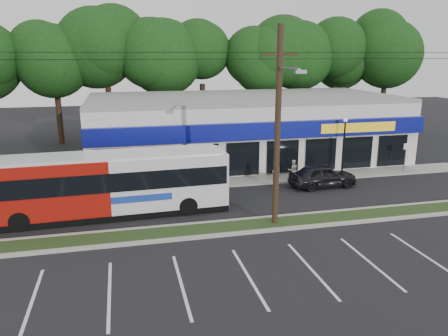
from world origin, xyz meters
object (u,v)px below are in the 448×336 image
pedestrian_b (293,170)px  sign_post (406,152)px  pedestrian_a (276,175)px  utility_pole (275,122)px  car_dark (322,176)px  metrobus (110,183)px  car_silver (40,204)px  lamp_post (344,140)px

pedestrian_b → sign_post: bearing=-178.0°
sign_post → pedestrian_a: sign_post is taller
utility_pole → car_dark: bearing=45.7°
sign_post → metrobus: size_ratio=0.17×
car_silver → utility_pole: bearing=-101.0°
utility_pole → lamp_post: bearing=43.9°
metrobus → pedestrian_a: bearing=11.1°
lamp_post → car_silver: (-20.00, -3.96, -1.87)m
car_dark → car_silver: car_silver is taller
utility_pole → car_dark: 9.20m
utility_pole → pedestrian_a: bearing=68.3°
utility_pole → metrobus: utility_pole is taller
lamp_post → metrobus: bearing=-165.2°
sign_post → utility_pole: bearing=-149.9°
metrobus → utility_pole: bearing=-25.9°
metrobus → lamp_post: bearing=12.6°
lamp_post → sign_post: 5.13m
sign_post → pedestrian_a: (-10.76, -1.59, -0.65)m
lamp_post → car_silver: 20.47m
car_silver → pedestrian_a: pedestrian_a is taller
car_dark → pedestrian_a: bearing=80.3°
lamp_post → utility_pole: bearing=-136.1°
car_silver → pedestrian_b: (16.03, 3.66, -0.06)m
utility_pole → car_dark: size_ratio=11.10×
lamp_post → car_dark: size_ratio=0.94×
car_silver → pedestrian_a: 14.40m
sign_post → metrobus: (-21.30, -4.07, 0.27)m
sign_post → car_silver: (-25.00, -3.74, -0.75)m
utility_pole → pedestrian_a: utility_pole is taller
car_silver → pedestrian_b: bearing=-69.9°
lamp_post → car_dark: lamp_post is taller
utility_pole → pedestrian_b: 9.84m
utility_pole → pedestrian_b: (4.20, 7.57, -4.67)m
sign_post → metrobus: 21.69m
car_dark → car_silver: size_ratio=0.93×
car_dark → lamp_post: bearing=-52.9°
lamp_post → pedestrian_a: 6.29m
pedestrian_a → pedestrian_b: bearing=-160.0°
lamp_post → car_dark: bearing=-140.1°
sign_post → pedestrian_a: 10.89m
sign_post → car_dark: bearing=-165.5°
sign_post → car_dark: 7.91m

